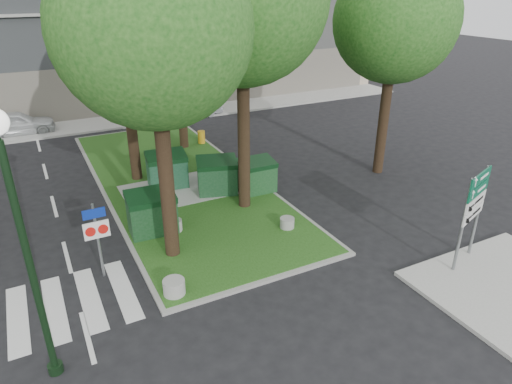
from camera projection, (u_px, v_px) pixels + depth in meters
ground at (251, 285)px, 13.06m from camera, size 120.00×120.00×0.00m
median_island at (178, 181)px, 19.68m from camera, size 6.00×16.00×0.12m
median_kerb at (178, 181)px, 19.69m from camera, size 6.30×16.30×0.10m
sidewalk_corner at (511, 286)px, 12.93m from camera, size 5.00×4.00×0.12m
building_sidewalk at (115, 122)px, 27.93m from camera, size 42.00×3.00×0.12m
zebra_crossing at (107, 294)px, 12.70m from camera, size 5.00×3.00×0.01m
tree_median_near_left at (154, 8)px, 11.44m from camera, size 5.20×5.20×10.53m
tree_median_mid at (119, 8)px, 17.03m from camera, size 4.80×4.80×9.99m
tree_street_right at (398, 7)px, 17.97m from camera, size 5.00×5.00×10.06m
dumpster_a at (152, 213)px, 15.34m from camera, size 1.66×1.20×1.49m
dumpster_b at (167, 170)px, 18.78m from camera, size 1.72×1.29×1.49m
dumpster_c at (217, 176)px, 18.25m from camera, size 1.84×1.52×1.47m
dumpster_d at (256, 176)px, 18.37m from camera, size 1.50×1.07×1.37m
bollard_left at (174, 287)px, 12.45m from camera, size 0.60×0.60×0.43m
bollard_right at (287, 223)px, 15.82m from camera, size 0.50×0.50×0.36m
bollard_mid at (174, 225)px, 15.61m from camera, size 0.55×0.55×0.39m
litter_bin at (201, 137)px, 23.97m from camera, size 0.38×0.38×0.66m
street_lamp at (20, 224)px, 8.60m from camera, size 0.48×0.48×5.99m
traffic_sign_pole at (97, 231)px, 12.84m from camera, size 0.71×0.08×2.38m
directional_sign at (474, 204)px, 13.17m from camera, size 1.40×0.53×2.95m
car_white at (16, 123)px, 25.47m from camera, size 4.03×1.75×1.35m
car_silver at (188, 107)px, 28.70m from camera, size 4.32×1.83×1.39m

